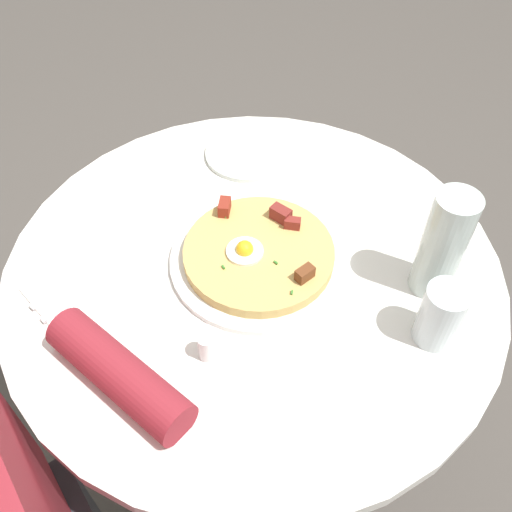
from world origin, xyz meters
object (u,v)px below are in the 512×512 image
object	(u,v)px
knife	(89,291)
water_glass	(441,315)
dining_table	(253,319)
salt_shaker	(207,347)
fork	(78,279)
water_bottle	(443,245)
breakfast_pizza	(259,252)
pizza_plate	(259,260)
bread_plate	(248,153)

from	to	relation	value
knife	water_glass	world-z (taller)	water_glass
dining_table	water_glass	size ratio (longest dim) A/B	7.82
water_glass	salt_shaker	size ratio (longest dim) A/B	2.25
fork	water_bottle	xyz separation A→B (m)	(-0.36, -0.49, 0.10)
dining_table	breakfast_pizza	bearing A→B (deg)	-87.39
knife	pizza_plate	bearing A→B (deg)	150.52
water_glass	fork	bearing A→B (deg)	43.88
breakfast_pizza	salt_shaker	xyz separation A→B (m)	(-0.11, 0.18, 0.00)
bread_plate	knife	bearing A→B (deg)	108.51
fork	water_glass	bearing A→B (deg)	126.26
bread_plate	salt_shaker	world-z (taller)	salt_shaker
pizza_plate	bread_plate	size ratio (longest dim) A/B	1.75
water_glass	salt_shaker	distance (m)	0.37
breakfast_pizza	water_bottle	xyz separation A→B (m)	(-0.21, -0.21, 0.08)
pizza_plate	water_glass	size ratio (longest dim) A/B	2.79
knife	fork	bearing A→B (deg)	-90.00
dining_table	pizza_plate	world-z (taller)	pizza_plate
dining_table	water_bottle	xyz separation A→B (m)	(-0.21, -0.22, 0.27)
dining_table	water_glass	xyz separation A→B (m)	(-0.29, -0.15, 0.23)
fork	salt_shaker	xyz separation A→B (m)	(-0.26, -0.10, 0.02)
dining_table	water_bottle	distance (m)	0.41
bread_plate	fork	bearing A→B (deg)	104.03
water_bottle	bread_plate	bearing A→B (deg)	6.65
knife	salt_shaker	bearing A→B (deg)	106.65
dining_table	breakfast_pizza	world-z (taller)	breakfast_pizza
bread_plate	water_glass	size ratio (longest dim) A/B	1.60
dining_table	pizza_plate	distance (m)	0.18
fork	knife	world-z (taller)	same
dining_table	pizza_plate	xyz separation A→B (m)	(-0.00, -0.01, 0.18)
breakfast_pizza	fork	xyz separation A→B (m)	(0.15, 0.28, -0.02)
breakfast_pizza	water_bottle	bearing A→B (deg)	-135.64
bread_plate	salt_shaker	size ratio (longest dim) A/B	3.58
breakfast_pizza	bread_plate	xyz separation A→B (m)	(0.26, -0.16, -0.02)
pizza_plate	knife	distance (m)	0.30
bread_plate	knife	distance (m)	0.46
water_glass	water_bottle	bearing A→B (deg)	-43.66
fork	water_bottle	size ratio (longest dim) A/B	0.88
pizza_plate	water_bottle	distance (m)	0.32
fork	knife	bearing A→B (deg)	90.00
fork	water_bottle	bearing A→B (deg)	136.24
fork	salt_shaker	distance (m)	0.28
pizza_plate	knife	size ratio (longest dim) A/B	1.77
pizza_plate	knife	xyz separation A→B (m)	(0.11, 0.28, 0.00)
pizza_plate	water_glass	bearing A→B (deg)	-154.65
bread_plate	dining_table	bearing A→B (deg)	146.74
pizza_plate	water_bottle	bearing A→B (deg)	-135.36
salt_shaker	bread_plate	bearing A→B (deg)	-42.31
pizza_plate	water_bottle	world-z (taller)	water_bottle
dining_table	bread_plate	size ratio (longest dim) A/B	4.90
breakfast_pizza	knife	size ratio (longest dim) A/B	1.49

